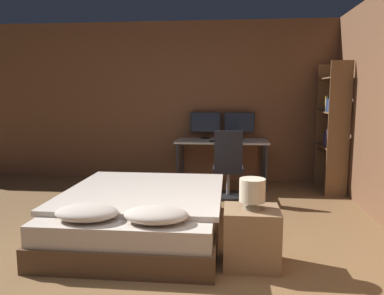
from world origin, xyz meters
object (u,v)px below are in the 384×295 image
at_px(office_chair, 228,172).
at_px(bookshelf, 334,123).
at_px(desk, 222,145).
at_px(bedside_lamp, 252,191).
at_px(bed, 142,213).
at_px(computer_mouse, 239,141).
at_px(keyboard, 222,141).
at_px(monitor_left, 206,123).
at_px(nightstand, 251,237).
at_px(monitor_right, 239,124).

height_order(office_chair, bookshelf, bookshelf).
bearing_deg(office_chair, desk, 97.93).
bearing_deg(bedside_lamp, office_chair, 95.72).
xyz_separation_m(bed, bookshelf, (2.47, 2.08, 0.83)).
bearing_deg(computer_mouse, desk, 140.45).
bearing_deg(desk, keyboard, -90.00).
bearing_deg(monitor_left, bedside_lamp, -79.09).
distance_m(desk, computer_mouse, 0.37).
xyz_separation_m(keyboard, computer_mouse, (0.28, 0.00, 0.01)).
bearing_deg(nightstand, monitor_right, 90.71).
height_order(bedside_lamp, monitor_left, monitor_left).
height_order(desk, monitor_right, monitor_right).
xyz_separation_m(bedside_lamp, monitor_left, (-0.61, 3.14, 0.33)).
distance_m(bed, office_chair, 1.76).
bearing_deg(bed, desk, 71.11).
bearing_deg(office_chair, monitor_right, 80.31).
height_order(monitor_right, bookshelf, bookshelf).
height_order(desk, office_chair, office_chair).
xyz_separation_m(computer_mouse, office_chair, (-0.17, -0.56, -0.39)).
bearing_deg(bookshelf, desk, 172.62).
relative_size(bedside_lamp, bookshelf, 0.13).
relative_size(nightstand, keyboard, 1.37).
distance_m(bed, monitor_right, 2.85).
distance_m(computer_mouse, bookshelf, 1.44).
bearing_deg(office_chair, nightstand, -84.28).
relative_size(bed, keyboard, 5.50).
height_order(bedside_lamp, monitor_right, monitor_right).
distance_m(nightstand, monitor_right, 3.23).
relative_size(keyboard, computer_mouse, 5.30).
distance_m(monitor_right, office_chair, 1.20).
xyz_separation_m(monitor_left, office_chair, (0.39, -1.02, -0.62)).
bearing_deg(bookshelf, keyboard, -179.67).
distance_m(nightstand, computer_mouse, 2.73).
bearing_deg(keyboard, nightstand, -83.15).
height_order(desk, computer_mouse, computer_mouse).
xyz_separation_m(keyboard, bookshelf, (1.68, 0.01, 0.31)).
xyz_separation_m(desk, office_chair, (0.11, -0.79, -0.28)).
distance_m(desk, office_chair, 0.84).
relative_size(monitor_right, keyboard, 1.37).
height_order(nightstand, keyboard, keyboard).
bearing_deg(keyboard, office_chair, -78.91).
height_order(bedside_lamp, desk, bedside_lamp).
relative_size(bedside_lamp, computer_mouse, 3.75).
height_order(bed, bedside_lamp, bedside_lamp).
relative_size(desk, computer_mouse, 21.18).
height_order(desk, keyboard, keyboard).
distance_m(keyboard, computer_mouse, 0.28).
bearing_deg(monitor_right, desk, -140.79).
xyz_separation_m(desk, monitor_right, (0.28, 0.23, 0.34)).
bearing_deg(bookshelf, bedside_lamp, -116.83).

